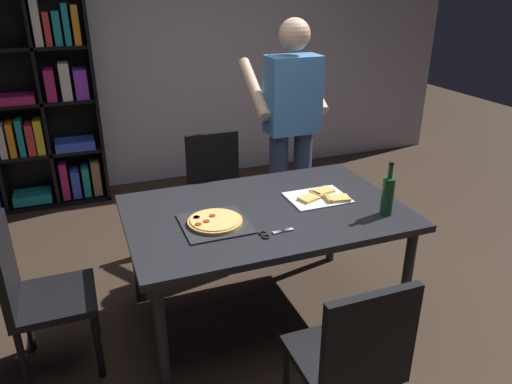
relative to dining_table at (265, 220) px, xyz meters
name	(u,v)px	position (x,y,z in m)	size (l,w,h in m)	color
ground_plane	(264,314)	(0.00, 0.00, -0.68)	(12.00, 12.00, 0.00)	#38281E
back_wall	(168,44)	(0.00, 2.60, 0.72)	(6.40, 0.10, 2.80)	#BCB7C6
dining_table	(265,220)	(0.00, 0.00, 0.00)	(1.60, 1.04, 0.75)	#232328
chair_near_camera	(353,356)	(0.00, -1.01, -0.17)	(0.42, 0.42, 0.90)	black
chair_far_side	(217,185)	(0.00, 1.01, -0.17)	(0.42, 0.42, 0.90)	black
chair_left_end	(34,289)	(-1.29, 0.00, -0.17)	(0.42, 0.42, 0.90)	black
bookshelf	(17,110)	(-1.44, 2.38, 0.23)	(1.40, 0.35, 1.95)	black
person_serving_pizza	(291,125)	(0.52, 0.79, 0.32)	(0.55, 0.54, 1.75)	#38476B
pepperoni_pizza_on_tray	(215,222)	(-0.33, -0.08, 0.09)	(0.36, 0.36, 0.04)	#2D2D33
pizza_slices_on_towel	(320,197)	(0.37, 0.02, 0.08)	(0.36, 0.28, 0.03)	white
wine_bottle	(388,195)	(0.62, -0.30, 0.19)	(0.07, 0.07, 0.32)	#194723
kitchen_scissors	(271,233)	(-0.08, -0.29, 0.08)	(0.19, 0.09, 0.01)	silver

